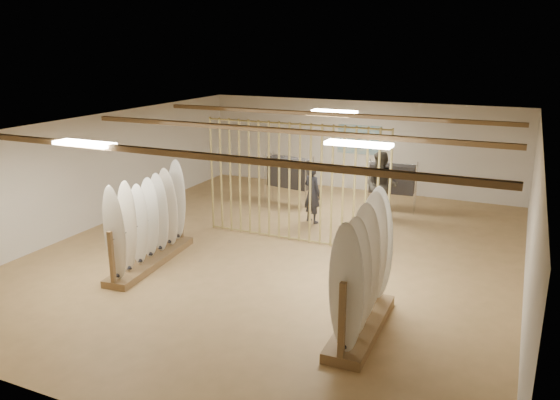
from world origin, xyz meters
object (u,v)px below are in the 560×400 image
at_px(rack_right, 362,289).
at_px(clothing_rack_a, 289,173).
at_px(shopper_a, 312,190).
at_px(shopper_b, 381,181).
at_px(rack_left, 150,234).
at_px(clothing_rack_b, 392,179).

relative_size(rack_right, clothing_rack_a, 1.56).
distance_m(shopper_a, shopper_b, 1.84).
bearing_deg(shopper_a, rack_right, 145.58).
relative_size(rack_left, clothing_rack_b, 2.01).
xyz_separation_m(clothing_rack_b, shopper_b, (-0.08, -0.84, 0.11)).
xyz_separation_m(rack_left, shopper_a, (2.07, 4.01, 0.20)).
height_order(clothing_rack_b, shopper_a, shopper_a).
bearing_deg(rack_left, rack_right, -16.71).
relative_size(shopper_a, shopper_b, 0.85).
relative_size(clothing_rack_b, shopper_a, 0.80).
bearing_deg(shopper_b, rack_left, -124.49).
bearing_deg(shopper_b, clothing_rack_a, 177.94).
distance_m(clothing_rack_a, shopper_a, 1.65).
bearing_deg(rack_left, clothing_rack_a, 74.16).
height_order(clothing_rack_a, shopper_a, shopper_a).
height_order(rack_left, shopper_a, rack_left).
bearing_deg(clothing_rack_b, rack_right, -86.10).
bearing_deg(clothing_rack_b, rack_left, -127.81).
bearing_deg(shopper_b, clothing_rack_b, 85.57).
height_order(rack_left, shopper_b, shopper_b).
xyz_separation_m(rack_left, clothing_rack_a, (0.90, 5.17, 0.30)).
xyz_separation_m(rack_right, shopper_a, (-2.75, 4.93, 0.12)).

